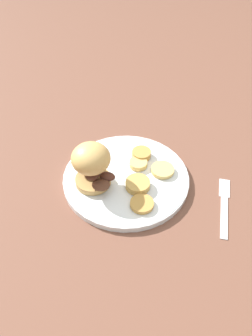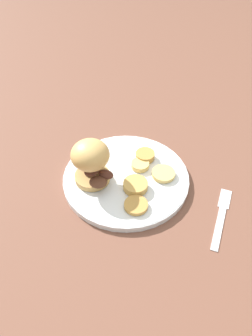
% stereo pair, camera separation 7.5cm
% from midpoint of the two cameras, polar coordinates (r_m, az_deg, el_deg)
% --- Properties ---
extents(ground_plane, '(4.00, 4.00, 0.00)m').
position_cam_midpoint_polar(ground_plane, '(0.78, 2.75, -2.29)').
color(ground_plane, brown).
extents(dinner_plate, '(0.29, 0.29, 0.02)m').
position_cam_midpoint_polar(dinner_plate, '(0.77, 2.77, -1.83)').
color(dinner_plate, white).
rests_on(dinner_plate, ground_plane).
extents(sandwich, '(0.10, 0.11, 0.11)m').
position_cam_midpoint_polar(sandwich, '(0.72, -3.13, 1.18)').
color(sandwich, tan).
rests_on(sandwich, dinner_plate).
extents(potato_round_0, '(0.06, 0.06, 0.02)m').
position_cam_midpoint_polar(potato_round_0, '(0.73, 4.58, -3.20)').
color(potato_round_0, tan).
rests_on(potato_round_0, dinner_plate).
extents(potato_round_1, '(0.05, 0.05, 0.01)m').
position_cam_midpoint_polar(potato_round_1, '(0.70, 4.82, -6.65)').
color(potato_round_1, '#BC8942').
rests_on(potato_round_1, dinner_plate).
extents(potato_round_2, '(0.05, 0.05, 0.01)m').
position_cam_midpoint_polar(potato_round_2, '(0.77, 9.33, -1.25)').
color(potato_round_2, '#DBB766').
rests_on(potato_round_2, dinner_plate).
extents(potato_round_3, '(0.05, 0.05, 0.02)m').
position_cam_midpoint_polar(potato_round_3, '(0.81, 6.01, 2.03)').
color(potato_round_3, '#BC8942').
rests_on(potato_round_3, dinner_plate).
extents(potato_round_4, '(0.04, 0.04, 0.01)m').
position_cam_midpoint_polar(potato_round_4, '(0.78, 5.21, 0.42)').
color(potato_round_4, '#DBB766').
rests_on(potato_round_4, dinner_plate).
extents(fork, '(0.08, 0.16, 0.00)m').
position_cam_midpoint_polar(fork, '(0.75, 19.05, -8.17)').
color(fork, silver).
rests_on(fork, ground_plane).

